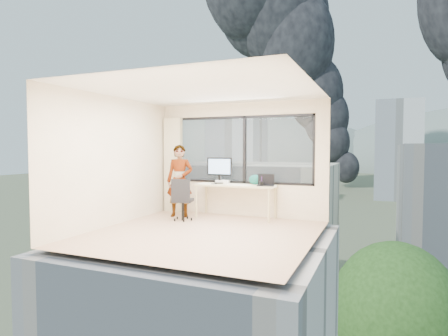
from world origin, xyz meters
The scene contains 25 objects.
floor centered at (0.00, 0.00, 0.00)m, with size 4.00×4.00×0.01m, color tan.
ceiling centered at (0.00, 0.00, 2.60)m, with size 4.00×4.00×0.01m, color white.
wall_front centered at (0.00, -2.00, 1.30)m, with size 4.00×0.01×2.60m, color beige.
wall_left centered at (-2.00, 0.00, 1.30)m, with size 0.01×4.00×2.60m, color beige.
wall_right centered at (2.00, 0.00, 1.30)m, with size 0.01×4.00×2.60m, color beige.
window_wall centered at (0.05, 2.00, 1.52)m, with size 3.30×0.16×1.55m, color black, non-canonical shape.
curtain centered at (-1.72, 1.88, 1.15)m, with size 0.45×0.14×2.30m, color beige.
desk centered at (0.00, 1.66, 0.38)m, with size 1.80×0.60×0.75m, color beige.
chair centered at (-0.93, 0.92, 0.46)m, with size 0.47×0.47×0.93m, color black, non-canonical shape.
person centered at (-1.22, 1.31, 0.82)m, with size 0.60×0.39×1.64m, color #2D2D33.
monitor centered at (-0.44, 1.79, 1.05)m, with size 0.60×0.13×0.60m, color black, non-canonical shape.
game_console centered at (-0.38, 1.86, 0.79)m, with size 0.29×0.25×0.07m, color white.
laptop centered at (0.72, 1.61, 0.87)m, with size 0.36×0.38×0.23m, color black, non-canonical shape.
cellphone centered at (-0.47, 1.54, 0.76)m, with size 0.12×0.05×0.01m, color black.
pen_cup centered at (0.63, 1.58, 0.80)m, with size 0.08×0.08×0.10m, color black.
handbag centered at (0.41, 1.81, 0.86)m, with size 0.28×0.14×0.22m, color #0D5143.
exterior_ground centered at (0.00, 120.00, -14.00)m, with size 400.00×400.00×0.04m, color #515B3D.
near_bldg_a centered at (-9.00, 30.00, -7.00)m, with size 16.00×12.00×14.00m, color #F1E9CA.
far_tower_a centered at (-35.00, 95.00, 0.00)m, with size 14.00×14.00×28.00m, color silver.
far_tower_b centered at (8.00, 120.00, 1.00)m, with size 13.00×13.00×30.00m, color silver.
far_tower_d centered at (-60.00, 150.00, -3.00)m, with size 16.00×14.00×22.00m, color silver.
hill_a centered at (-120.00, 320.00, -14.00)m, with size 288.00×216.00×90.00m, color slate.
tree_a centered at (-16.00, 22.00, -10.00)m, with size 7.00×7.00×8.00m, color #224416, non-canonical shape.
tree_b centered at (4.00, 18.00, -9.50)m, with size 7.60×7.60×9.00m, color #224416, non-canonical shape.
smoke_plume_a centered at (-10.00, 150.00, 39.00)m, with size 40.00×24.00×90.00m, color black, non-canonical shape.
Camera 1 is at (2.97, -6.14, 1.56)m, focal length 30.04 mm.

